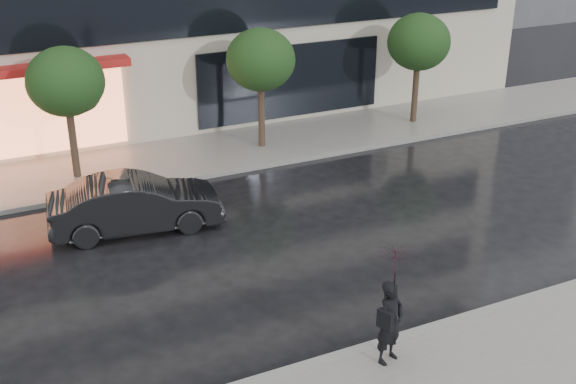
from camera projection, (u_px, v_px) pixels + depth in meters
ground at (326, 329)px, 14.45m from camera, size 120.00×120.00×0.00m
sidewalk_far at (172, 159)px, 22.88m from camera, size 60.00×3.50×0.12m
curb_near at (351, 354)px, 13.60m from camera, size 60.00×0.25×0.14m
curb_far at (190, 178)px, 21.43m from camera, size 60.00×0.25×0.14m
tree_mid_west at (68, 84)px, 20.37m from camera, size 2.20×2.20×3.99m
tree_mid_east at (262, 62)px, 22.74m from camera, size 2.20×2.20×3.99m
tree_far_east at (420, 44)px, 25.11m from camera, size 2.20×2.20×3.99m
parked_car at (136, 204)px, 18.23m from camera, size 4.49×2.06×1.43m
pedestrian_with_umbrella at (393, 290)px, 12.78m from camera, size 1.16×1.17×2.30m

